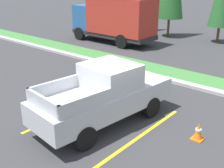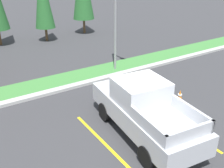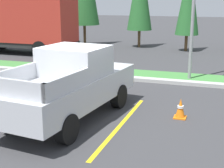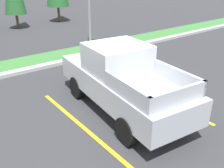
{
  "view_description": "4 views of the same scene",
  "coord_description": "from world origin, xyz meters",
  "views": [
    {
      "loc": [
        6.0,
        -6.82,
        4.92
      ],
      "look_at": [
        -0.48,
        0.8,
        1.05
      ],
      "focal_mm": 45.34,
      "sensor_mm": 36.0,
      "label": 1
    },
    {
      "loc": [
        -5.58,
        -6.53,
        5.98
      ],
      "look_at": [
        -0.21,
        1.7,
        1.41
      ],
      "focal_mm": 42.45,
      "sensor_mm": 36.0,
      "label": 2
    },
    {
      "loc": [
        4.14,
        -8.61,
        3.44
      ],
      "look_at": [
        0.89,
        0.89,
        0.87
      ],
      "focal_mm": 53.55,
      "sensor_mm": 36.0,
      "label": 3
    },
    {
      "loc": [
        -4.67,
        -5.7,
        4.16
      ],
      "look_at": [
        -0.11,
        0.24,
        0.78
      ],
      "focal_mm": 40.73,
      "sensor_mm": 36.0,
      "label": 4
    }
  ],
  "objects": [
    {
      "name": "ground_plane",
      "position": [
        0.0,
        0.0,
        0.0
      ],
      "size": [
        120.0,
        120.0,
        0.0
      ],
      "primitive_type": "plane",
      "color": "#38383A"
    },
    {
      "name": "parking_line_near",
      "position": [
        -1.57,
        -0.17,
        0.0
      ],
      "size": [
        0.12,
        4.8,
        0.01
      ],
      "primitive_type": "cube",
      "color": "yellow",
      "rests_on": "ground"
    },
    {
      "name": "parking_line_far",
      "position": [
        1.53,
        -0.17,
        0.0
      ],
      "size": [
        0.12,
        4.8,
        0.01
      ],
      "primitive_type": "cube",
      "color": "yellow",
      "rests_on": "ground"
    },
    {
      "name": "curb_strip",
      "position": [
        0.0,
        5.0,
        0.07
      ],
      "size": [
        56.0,
        0.4,
        0.15
      ],
      "primitive_type": "cube",
      "color": "#B2B2AD",
      "rests_on": "ground"
    },
    {
      "name": "grass_median",
      "position": [
        0.0,
        6.1,
        0.03
      ],
      "size": [
        56.0,
        1.8,
        0.06
      ],
      "primitive_type": "cube",
      "color": "#42843D",
      "rests_on": "ground"
    },
    {
      "name": "pickup_truck_main",
      "position": [
        -0.02,
        -0.12,
        1.04
      ],
      "size": [
        2.46,
        5.4,
        2.1
      ],
      "color": "black",
      "rests_on": "ground"
    },
    {
      "name": "traffic_cone",
      "position": [
        3.02,
        0.9,
        0.29
      ],
      "size": [
        0.36,
        0.36,
        0.6
      ],
      "color": "orange",
      "rests_on": "ground"
    }
  ]
}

